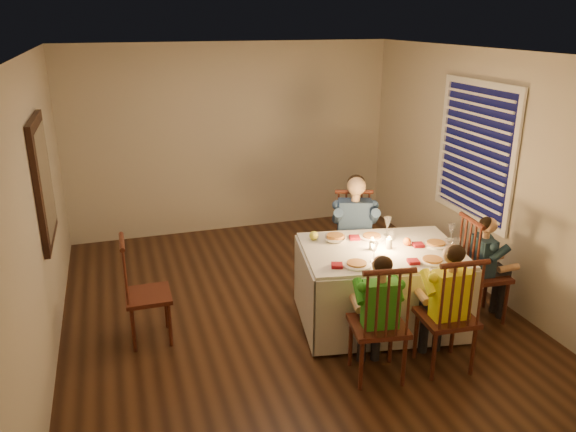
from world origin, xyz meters
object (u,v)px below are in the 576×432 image
object	(u,v)px
dining_table	(381,271)
serving_bowl	(335,239)
adult	(352,286)
child_teal	(478,317)
child_green	(375,375)
child_yellow	(441,365)
chair_near_left	(375,375)
chair_near_right	(441,365)
chair_adult	(352,286)
chair_end	(478,317)
chair_extra	(152,339)

from	to	relation	value
dining_table	serving_bowl	bearing A→B (deg)	148.16
adult	child_teal	xyz separation A→B (m)	(0.94, -1.04, 0.00)
child_green	child_yellow	bearing A→B (deg)	-175.63
chair_near_left	chair_near_right	distance (m)	0.62
adult	child_yellow	distance (m)	1.67
adult	chair_adult	bearing A→B (deg)	108.44
chair_near_right	child_yellow	size ratio (longest dim) A/B	0.94
dining_table	child_yellow	xyz separation A→B (m)	(0.20, -0.85, -0.57)
dining_table	child_green	size ratio (longest dim) A/B	1.51
chair_end	child_yellow	world-z (taller)	child_yellow
chair_near_left	child_yellow	size ratio (longest dim) A/B	0.94
adult	serving_bowl	distance (m)	1.06
adult	serving_bowl	xyz separation A→B (m)	(-0.44, -0.50, 0.83)
chair_end	adult	world-z (taller)	adult
child_green	serving_bowl	distance (m)	1.39
dining_table	chair_end	distance (m)	1.19
child_yellow	serving_bowl	distance (m)	1.53
child_green	chair_near_left	bearing A→B (deg)	-0.00
chair_end	child_teal	xyz separation A→B (m)	(0.00, 0.00, 0.00)
child_yellow	chair_near_left	bearing A→B (deg)	-0.33
chair_near_right	serving_bowl	bearing A→B (deg)	-59.78
dining_table	adult	bearing A→B (deg)	93.96
chair_extra	child_green	size ratio (longest dim) A/B	0.93
chair_near_left	chair_near_right	bearing A→B (deg)	-175.63
chair_near_left	chair_end	distance (m)	1.55
child_yellow	child_teal	xyz separation A→B (m)	(0.82, 0.63, 0.00)
chair_near_right	chair_extra	world-z (taller)	chair_near_right
chair_extra	adult	distance (m)	2.32
chair_end	child_teal	world-z (taller)	same
child_teal	chair_near_left	bearing A→B (deg)	116.92
chair_adult	chair_extra	world-z (taller)	chair_adult
chair_end	adult	bearing A→B (deg)	47.37
chair_near_left	chair_near_right	size ratio (longest dim) A/B	1.00
chair_near_left	chair_extra	bearing A→B (deg)	-24.18
child_green	chair_near_right	bearing A→B (deg)	-175.63
chair_near_left	child_green	size ratio (longest dim) A/B	0.97
chair_extra	child_yellow	world-z (taller)	child_yellow
chair_adult	chair_near_left	world-z (taller)	same
child_teal	chair_adult	bearing A→B (deg)	47.37
chair_end	child_green	world-z (taller)	child_green
chair_adult	child_teal	size ratio (longest dim) A/B	1.00
chair_near_left	serving_bowl	bearing A→B (deg)	-83.80
chair_adult	serving_bowl	bearing A→B (deg)	-112.71
chair_near_left	adult	distance (m)	1.69
chair_adult	child_yellow	xyz separation A→B (m)	(0.12, -1.66, 0.00)
serving_bowl	chair_adult	bearing A→B (deg)	48.85
chair_near_right	adult	world-z (taller)	adult
chair_near_left	serving_bowl	xyz separation A→B (m)	(0.06, 1.11, 0.83)
chair_near_right	serving_bowl	size ratio (longest dim) A/B	4.96
child_teal	dining_table	bearing A→B (deg)	83.11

